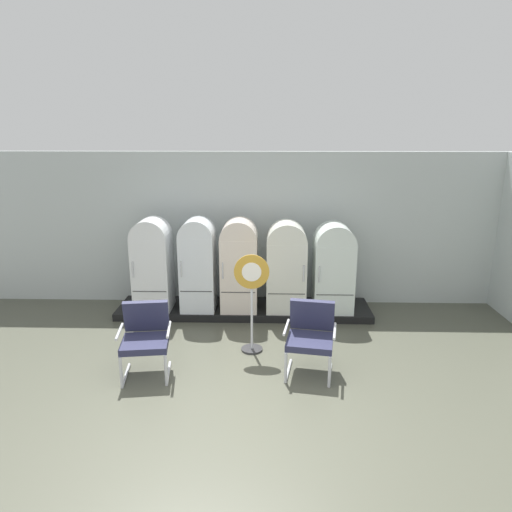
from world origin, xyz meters
The scene contains 11 objects.
ground centered at (0.00, 0.00, -0.03)m, with size 12.00×10.00×0.05m, color #4C4D40.
back_wall centered at (0.00, 3.66, 1.42)m, with size 11.76×0.12×2.82m.
display_plinth centered at (0.00, 3.02, 0.06)m, with size 4.49×0.95×0.13m, color black.
refrigerator_0 centered at (-1.58, 2.89, 0.99)m, with size 0.63×0.63×1.61m.
refrigerator_1 centered at (-0.79, 2.89, 0.99)m, with size 0.59×0.62×1.62m.
refrigerator_2 centered at (-0.07, 2.90, 0.98)m, with size 0.63×0.65×1.61m.
refrigerator_3 centered at (0.74, 2.89, 0.96)m, with size 0.68×0.63×1.57m.
refrigerator_4 centered at (1.56, 2.90, 0.94)m, with size 0.68×0.66×1.54m.
armchair_left centered at (-1.20, 0.86, 0.55)m, with size 0.73×0.75×0.97m.
armchair_right centered at (1.01, 0.96, 0.55)m, with size 0.75×0.76×0.97m.
sign_stand centered at (0.19, 1.53, 0.77)m, with size 0.51×0.32×1.49m.
Camera 1 is at (0.43, -4.81, 3.21)m, focal length 32.65 mm.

